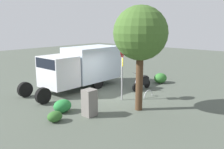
{
  "coord_description": "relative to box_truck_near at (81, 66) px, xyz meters",
  "views": [
    {
      "loc": [
        10.51,
        8.99,
        4.25
      ],
      "look_at": [
        0.55,
        0.39,
        1.49
      ],
      "focal_mm": 38.5,
      "sensor_mm": 36.0,
      "label": 1
    }
  ],
  "objects": [
    {
      "name": "ground_plane",
      "position": [
        0.11,
        2.91,
        -1.54
      ],
      "size": [
        60.0,
        60.0,
        0.0
      ],
      "primitive_type": "plane",
      "color": "#4A5247"
    },
    {
      "name": "box_truck_near",
      "position": [
        0.0,
        0.0,
        0.0
      ],
      "size": [
        6.92,
        2.25,
        2.72
      ],
      "rotation": [
        0.0,
        0.0,
        -0.01
      ],
      "color": "black",
      "rests_on": "ground"
    },
    {
      "name": "motorcycle",
      "position": [
        -2.33,
        3.34,
        -1.02
      ],
      "size": [
        1.81,
        0.55,
        1.2
      ],
      "rotation": [
        0.0,
        0.0,
        -0.05
      ],
      "color": "black",
      "rests_on": "ground"
    },
    {
      "name": "stop_sign",
      "position": [
        0.3,
        3.74,
        0.61
      ],
      "size": [
        0.71,
        0.33,
        3.22
      ],
      "color": "#9E9EA3",
      "rests_on": "ground"
    },
    {
      "name": "street_tree",
      "position": [
        0.99,
        5.37,
        2.25
      ],
      "size": [
        2.62,
        2.62,
        5.15
      ],
      "color": "#47301E",
      "rests_on": "ground"
    },
    {
      "name": "utility_cabinet",
      "position": [
        3.17,
        4.06,
        -0.9
      ],
      "size": [
        0.6,
        0.57,
        1.27
      ],
      "primitive_type": "cube",
      "rotation": [
        0.0,
        0.0,
        -0.04
      ],
      "color": "slate",
      "rests_on": "ground"
    },
    {
      "name": "bike_rack_hoop",
      "position": [
        -1.2,
        4.55,
        -1.54
      ],
      "size": [
        0.85,
        0.1,
        0.85
      ],
      "primitive_type": "torus",
      "rotation": [
        1.57,
        0.0,
        -0.06
      ],
      "color": "#B7B7BC",
      "rests_on": "ground"
    },
    {
      "name": "shrub_near_sign",
      "position": [
        4.69,
        3.43,
        -1.3
      ],
      "size": [
        0.71,
        0.58,
        0.48
      ],
      "primitive_type": "ellipsoid",
      "color": "#2F6027",
      "rests_on": "ground"
    },
    {
      "name": "shrub_mid_verge",
      "position": [
        -4.74,
        3.35,
        -1.17
      ],
      "size": [
        1.07,
        0.87,
        0.73
      ],
      "primitive_type": "ellipsoid",
      "color": "#31712D",
      "rests_on": "ground"
    },
    {
      "name": "shrub_by_tree",
      "position": [
        3.72,
        2.73,
        -1.22
      ],
      "size": [
        0.93,
        0.76,
        0.64
      ],
      "primitive_type": "ellipsoid",
      "color": "#267A38",
      "rests_on": "ground"
    }
  ]
}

